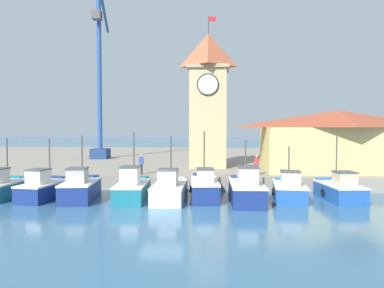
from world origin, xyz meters
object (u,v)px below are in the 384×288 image
object	(u,v)px
fishing_boat_left_outer	(45,188)
dock_worker_near_tower	(257,165)
fishing_boat_center	(170,190)
warehouse_right	(338,140)
fishing_boat_right_outer	(289,190)
dock_worker_along_quay	(141,164)
fishing_boat_far_left	(3,187)
port_crane_near	(100,93)
fishing_boat_mid_left	(132,188)
fishing_boat_mid_right	(205,187)
fishing_boat_left_inner	(80,188)
fishing_boat_right_inner	(246,190)
clock_tower	(208,97)
fishing_boat_far_right	(340,190)

from	to	relation	value
fishing_boat_left_outer	dock_worker_near_tower	xyz separation A→B (m)	(14.78, 5.19, 1.18)
fishing_boat_center	dock_worker_near_tower	xyz separation A→B (m)	(6.24, 5.23, 1.16)
fishing_boat_center	warehouse_right	xyz separation A→B (m)	(13.64, 9.01, 3.00)
fishing_boat_right_outer	dock_worker_along_quay	size ratio (longest dim) A/B	2.78
fishing_boat_far_left	port_crane_near	xyz separation A→B (m)	(0.59, 19.63, 8.24)
fishing_boat_center	fishing_boat_right_outer	xyz separation A→B (m)	(7.95, 0.77, -0.04)
fishing_boat_left_outer	dock_worker_along_quay	world-z (taller)	fishing_boat_left_outer
fishing_boat_mid_left	fishing_boat_mid_right	size ratio (longest dim) A/B	0.93
fishing_boat_left_inner	fishing_boat_left_outer	bearing A→B (deg)	174.74
fishing_boat_left_outer	fishing_boat_center	distance (m)	8.53
fishing_boat_right_inner	clock_tower	size ratio (longest dim) A/B	0.37
fishing_boat_left_outer	fishing_boat_center	world-z (taller)	fishing_boat_center
port_crane_near	fishing_boat_mid_left	bearing A→B (deg)	-66.82
fishing_boat_right_inner	port_crane_near	xyz separation A→B (m)	(-15.96, 19.87, 8.15)
fishing_boat_far_left	fishing_boat_mid_right	world-z (taller)	fishing_boat_mid_right
fishing_boat_left_outer	fishing_boat_right_outer	world-z (taller)	fishing_boat_left_outer
fishing_boat_left_outer	fishing_boat_right_outer	xyz separation A→B (m)	(16.48, 0.72, -0.03)
clock_tower	port_crane_near	xyz separation A→B (m)	(-13.20, 8.51, 1.24)
fishing_boat_mid_left	fishing_boat_mid_right	xyz separation A→B (m)	(4.81, 0.87, -0.00)
warehouse_right	dock_worker_near_tower	bearing A→B (deg)	-152.95
fishing_boat_mid_left	port_crane_near	distance (m)	22.86
fishing_boat_far_right	warehouse_right	size ratio (longest dim) A/B	0.34
fishing_boat_right_inner	fishing_boat_right_outer	distance (m)	3.06
port_crane_near	dock_worker_along_quay	size ratio (longest dim) A/B	13.08
fishing_boat_mid_left	fishing_boat_far_right	xyz separation A→B (m)	(13.85, 0.87, -0.07)
dock_worker_near_tower	dock_worker_along_quay	xyz separation A→B (m)	(-9.21, -0.01, 0.00)
fishing_boat_mid_left	fishing_boat_right_inner	size ratio (longest dim) A/B	0.94
fishing_boat_far_right	port_crane_near	xyz separation A→B (m)	(-22.24, 18.74, 8.27)
fishing_boat_right_inner	clock_tower	bearing A→B (deg)	103.69
fishing_boat_center	fishing_boat_right_inner	bearing A→B (deg)	-1.43
dock_worker_along_quay	dock_worker_near_tower	bearing A→B (deg)	0.05
fishing_boat_left_inner	dock_worker_along_quay	distance (m)	6.30
fishing_boat_right_inner	fishing_boat_mid_right	bearing A→B (deg)	157.76
fishing_boat_right_outer	fishing_boat_far_right	bearing A→B (deg)	3.98
fishing_boat_left_inner	clock_tower	bearing A→B (deg)	54.17
fishing_boat_far_right	dock_worker_along_quay	xyz separation A→B (m)	(-14.27, 4.22, 1.21)
port_crane_near	dock_worker_along_quay	distance (m)	18.01
fishing_boat_far_left	fishing_boat_mid_right	size ratio (longest dim) A/B	0.78
fishing_boat_left_outer	fishing_boat_far_right	size ratio (longest dim) A/B	1.04
fishing_boat_mid_left	warehouse_right	bearing A→B (deg)	28.77
fishing_boat_mid_left	fishing_boat_right_inner	world-z (taller)	fishing_boat_mid_left
fishing_boat_left_inner	fishing_boat_far_right	distance (m)	17.34
fishing_boat_mid_right	dock_worker_along_quay	bearing A→B (deg)	141.12
fishing_boat_right_outer	clock_tower	world-z (taller)	clock_tower
fishing_boat_far_left	fishing_boat_far_right	bearing A→B (deg)	2.23
fishing_boat_center	warehouse_right	distance (m)	16.62
fishing_boat_center	dock_worker_along_quay	size ratio (longest dim) A/B	3.06
fishing_boat_mid_right	dock_worker_near_tower	size ratio (longest dim) A/B	3.32
fishing_boat_left_inner	clock_tower	distance (m)	15.71
fishing_boat_far_left	dock_worker_along_quay	bearing A→B (deg)	30.83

